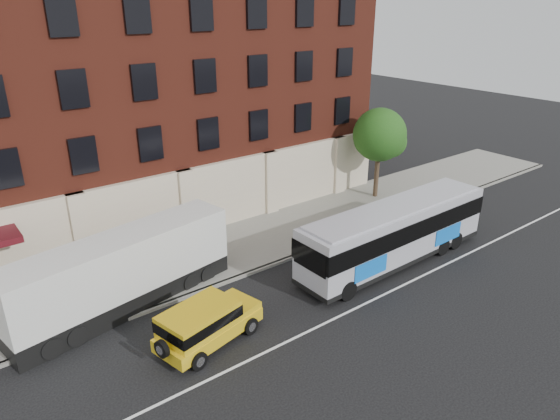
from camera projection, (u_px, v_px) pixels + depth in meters
ground at (323, 334)px, 21.37m from camera, size 120.00×120.00×0.00m
sidewalk at (213, 253)px, 27.92m from camera, size 60.00×6.00×0.15m
kerb at (243, 275)px, 25.72m from camera, size 60.00×0.25×0.15m
lane_line at (315, 328)px, 21.73m from camera, size 60.00×0.12×0.01m
building at (140, 96)px, 30.80m from camera, size 30.00×12.10×15.00m
sign_pole at (66, 309)px, 20.52m from camera, size 0.30×0.20×2.50m
street_tree at (380, 137)px, 34.20m from camera, size 3.60×3.60×6.20m
city_bus at (395, 231)px, 26.52m from camera, size 11.97×2.69×3.27m
yellow_suv at (205, 322)px, 20.37m from camera, size 4.87×2.82×1.81m
shipping_container at (123, 273)px, 22.60m from camera, size 10.71×3.93×3.50m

